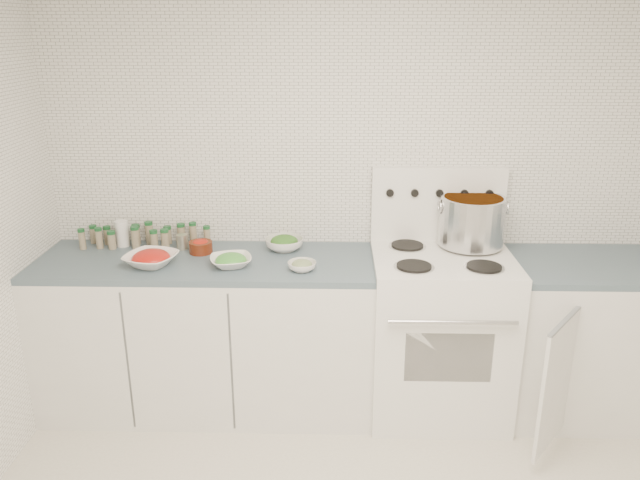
% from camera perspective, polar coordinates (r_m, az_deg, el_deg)
% --- Properties ---
extents(room_walls, '(3.54, 3.04, 2.52)m').
position_cam_1_polar(room_walls, '(2.07, 4.48, 3.33)').
color(room_walls, white).
rests_on(room_walls, ground).
extents(counter_left, '(1.85, 0.62, 0.90)m').
position_cam_1_polar(counter_left, '(3.66, -10.09, -8.36)').
color(counter_left, white).
rests_on(counter_left, ground).
extents(stove, '(0.76, 0.70, 1.36)m').
position_cam_1_polar(stove, '(3.62, 10.78, -7.95)').
color(stove, white).
rests_on(stove, ground).
extents(counter_right, '(0.89, 0.94, 0.90)m').
position_cam_1_polar(counter_right, '(3.86, 23.00, -8.21)').
color(counter_right, white).
rests_on(counter_right, ground).
extents(stock_pot, '(0.38, 0.36, 0.27)m').
position_cam_1_polar(stock_pot, '(3.57, 13.72, 1.86)').
color(stock_pot, silver).
rests_on(stock_pot, stove).
extents(bowl_tomato, '(0.34, 0.34, 0.09)m').
position_cam_1_polar(bowl_tomato, '(3.44, -15.19, -1.66)').
color(bowl_tomato, white).
rests_on(bowl_tomato, counter_left).
extents(bowl_snowpea, '(0.27, 0.27, 0.07)m').
position_cam_1_polar(bowl_snowpea, '(3.35, -8.15, -1.88)').
color(bowl_snowpea, white).
rests_on(bowl_snowpea, counter_left).
extents(bowl_broccoli, '(0.28, 0.28, 0.09)m').
position_cam_1_polar(bowl_broccoli, '(3.56, -3.29, -0.27)').
color(bowl_broccoli, white).
rests_on(bowl_broccoli, counter_left).
extents(bowl_zucchini, '(0.19, 0.19, 0.06)m').
position_cam_1_polar(bowl_zucchini, '(3.26, -1.66, -2.34)').
color(bowl_zucchini, white).
rests_on(bowl_zucchini, counter_left).
extents(bowl_pepper, '(0.13, 0.13, 0.08)m').
position_cam_1_polar(bowl_pepper, '(3.57, -10.85, -0.55)').
color(bowl_pepper, '#541E0E').
rests_on(bowl_pepper, counter_left).
extents(salt_canister, '(0.09, 0.09, 0.15)m').
position_cam_1_polar(salt_canister, '(3.79, -17.62, 0.57)').
color(salt_canister, white).
rests_on(salt_canister, counter_left).
extents(tin_can, '(0.08, 0.08, 0.09)m').
position_cam_1_polar(tin_can, '(3.65, -12.47, -0.15)').
color(tin_can, '#B6AF9A').
rests_on(tin_can, counter_left).
extents(spice_cluster, '(0.74, 0.15, 0.14)m').
position_cam_1_polar(spice_cluster, '(3.75, -15.87, 0.36)').
color(spice_cluster, gray).
rests_on(spice_cluster, counter_left).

